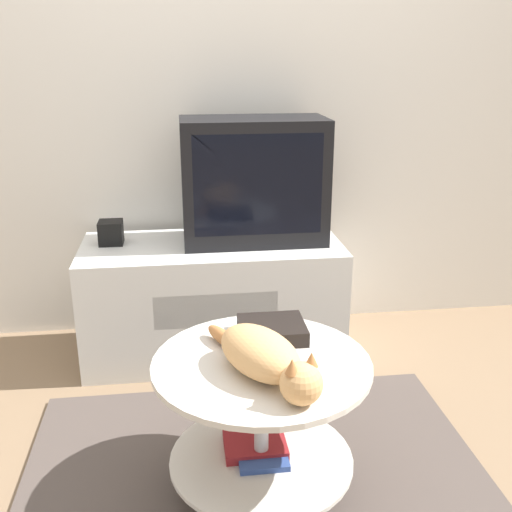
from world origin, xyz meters
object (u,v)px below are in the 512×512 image
object	(u,v)px
tv	(254,181)
speaker	(111,233)
dvd_box	(272,330)
cat	(266,357)

from	to	relation	value
tv	speaker	world-z (taller)	tv
tv	dvd_box	world-z (taller)	tv
dvd_box	speaker	bearing A→B (deg)	122.98
cat	dvd_box	bearing A→B (deg)	140.04
speaker	dvd_box	distance (m)	1.06
tv	dvd_box	bearing A→B (deg)	-93.36
tv	speaker	xyz separation A→B (m)	(-0.63, 0.03, -0.22)
cat	tv	bearing A→B (deg)	147.56
dvd_box	cat	bearing A→B (deg)	-102.99
tv	speaker	bearing A→B (deg)	177.67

